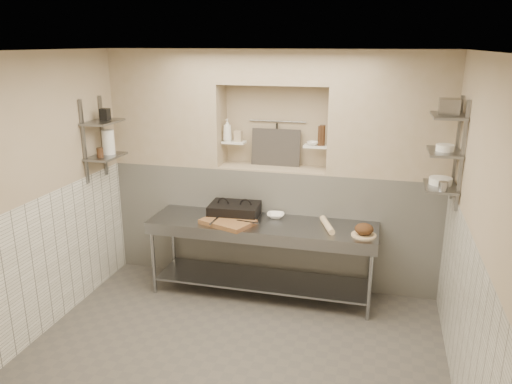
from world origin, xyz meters
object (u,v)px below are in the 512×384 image
(mixing_bowl, at_px, (276,215))
(jug_left, at_px, (108,142))
(bowl_alcove, at_px, (313,143))
(bread_loaf, at_px, (364,229))
(rolling_pin, at_px, (327,225))
(cutting_board, at_px, (228,222))
(prep_table, at_px, (262,244))
(panini_press, at_px, (234,210))
(bottle_soap, at_px, (227,130))

(mixing_bowl, height_order, jug_left, jug_left)
(bowl_alcove, xyz_separation_m, jug_left, (-2.30, -0.61, 0.02))
(mixing_bowl, height_order, bowl_alcove, bowl_alcove)
(bread_loaf, bearing_deg, rolling_pin, 162.00)
(cutting_board, bearing_deg, prep_table, 19.42)
(cutting_board, bearing_deg, bread_loaf, 0.71)
(prep_table, xyz_separation_m, bowl_alcove, (0.47, 0.56, 1.09))
(mixing_bowl, bearing_deg, bowl_alcove, 43.12)
(mixing_bowl, bearing_deg, prep_table, -117.43)
(cutting_board, xyz_separation_m, bread_loaf, (1.50, 0.02, 0.05))
(cutting_board, bearing_deg, rolling_pin, 7.73)
(panini_press, relative_size, cutting_board, 1.07)
(rolling_pin, distance_m, bread_loaf, 0.43)
(panini_press, relative_size, mixing_bowl, 2.91)
(bowl_alcove, bearing_deg, rolling_pin, -63.73)
(prep_table, bearing_deg, bread_loaf, -5.46)
(cutting_board, xyz_separation_m, jug_left, (-1.47, 0.07, 0.83))
(bowl_alcove, bearing_deg, panini_press, -152.96)
(prep_table, bearing_deg, rolling_pin, 1.68)
(cutting_board, height_order, rolling_pin, rolling_pin)
(bread_loaf, relative_size, jug_left, 0.70)
(prep_table, relative_size, rolling_pin, 5.73)
(panini_press, relative_size, bread_loaf, 2.98)
(jug_left, bearing_deg, panini_press, 7.19)
(cutting_board, xyz_separation_m, bowl_alcove, (0.84, 0.68, 0.81))
(rolling_pin, xyz_separation_m, bread_loaf, (0.40, -0.13, 0.04))
(prep_table, relative_size, cutting_board, 4.68)
(panini_press, distance_m, bowl_alcove, 1.20)
(prep_table, height_order, panini_press, panini_press)
(prep_table, height_order, bread_loaf, bread_loaf)
(panini_press, relative_size, jug_left, 2.09)
(prep_table, xyz_separation_m, jug_left, (-1.83, -0.05, 1.11))
(cutting_board, height_order, mixing_bowl, same)
(rolling_pin, relative_size, bottle_soap, 1.66)
(prep_table, relative_size, mixing_bowl, 12.77)
(rolling_pin, xyz_separation_m, bottle_soap, (-1.30, 0.52, 0.91))
(prep_table, bearing_deg, bottle_soap, 136.24)
(panini_press, xyz_separation_m, cutting_board, (-0.00, -0.26, -0.05))
(bottle_soap, height_order, bowl_alcove, bottle_soap)
(panini_press, height_order, rolling_pin, panini_press)
(bottle_soap, xyz_separation_m, bowl_alcove, (1.04, 0.02, -0.12))
(panini_press, xyz_separation_m, mixing_bowl, (0.48, 0.09, -0.05))
(panini_press, distance_m, bread_loaf, 1.52)
(cutting_board, height_order, jug_left, jug_left)
(cutting_board, relative_size, bread_loaf, 2.79)
(mixing_bowl, relative_size, rolling_pin, 0.45)
(cutting_board, distance_m, bread_loaf, 1.50)
(rolling_pin, xyz_separation_m, bowl_alcove, (-0.26, 0.54, 0.80))
(rolling_pin, relative_size, jug_left, 1.60)
(prep_table, bearing_deg, cutting_board, -160.58)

